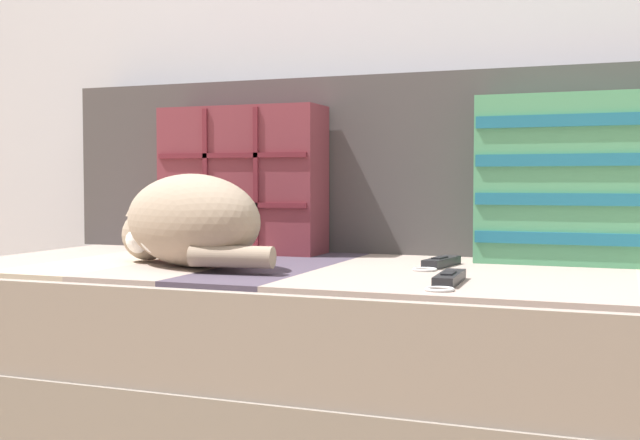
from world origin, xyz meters
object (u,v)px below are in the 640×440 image
game_remote_near (440,263)px  couch (378,355)px  throw_pillow_quilted (242,180)px  game_remote_far (449,279)px  sleeping_cat (186,223)px  throw_pillow_striped (587,180)px

game_remote_near → couch: bearing=-160.5°
throw_pillow_quilted → game_remote_far: size_ratio=2.03×
couch → throw_pillow_quilted: size_ratio=4.67×
throw_pillow_quilted → sleeping_cat: 0.35m
throw_pillow_quilted → throw_pillow_striped: (0.82, -0.00, 0.00)m
sleeping_cat → couch: bearing=20.4°
couch → throw_pillow_striped: 0.59m
throw_pillow_striped → game_remote_near: size_ratio=2.42×
game_remote_near → game_remote_far: size_ratio=0.94×
couch → throw_pillow_quilted: (-0.42, 0.20, 0.37)m
game_remote_near → throw_pillow_quilted: bearing=163.9°
throw_pillow_quilted → game_remote_far: 0.77m
throw_pillow_striped → sleeping_cat: bearing=-156.7°
couch → sleeping_cat: (-0.38, -0.14, 0.28)m
couch → game_remote_far: game_remote_far is taller
throw_pillow_quilted → game_remote_near: bearing=-16.1°
sleeping_cat → game_remote_far: 0.59m
game_remote_near → game_remote_far: (0.07, -0.27, 0.00)m
sleeping_cat → game_remote_near: (0.50, 0.18, -0.08)m
throw_pillow_quilted → game_remote_near: size_ratio=2.17×
throw_pillow_quilted → sleeping_cat: (0.04, -0.34, -0.09)m
throw_pillow_striped → game_remote_far: bearing=-116.3°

